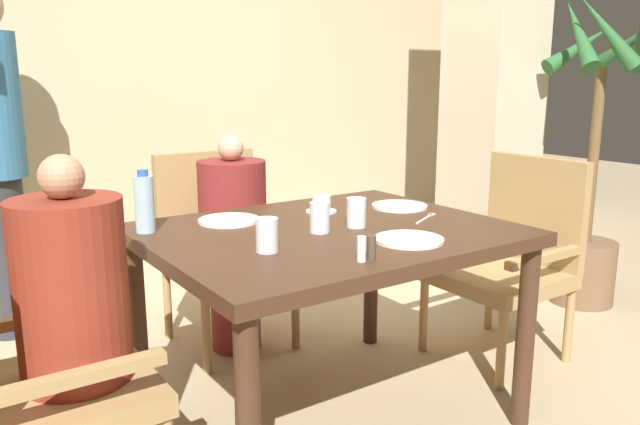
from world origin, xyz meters
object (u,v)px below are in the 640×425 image
object	(u,v)px
diner_in_left_chair	(76,335)
plate_dessert_center	(229,220)
plate_main_left	(409,240)
chair_far_side	(220,244)
potted_palm	(590,198)
glass_tall_mid	(267,235)
glass_tall_far	(320,217)
chair_left_side	(23,371)
teacup_with_saucer	(321,205)
glass_tall_near	(356,213)
chair_right_side	(511,253)
diner_in_far_chair	(234,242)
water_bottle	(144,203)
plate_main_right	(399,206)

from	to	relation	value
diner_in_left_chair	plate_dessert_center	world-z (taller)	diner_in_left_chair
plate_main_left	plate_dessert_center	size ratio (longest dim) A/B	1.00
chair_far_side	potted_palm	size ratio (longest dim) A/B	0.54
diner_in_left_chair	glass_tall_mid	size ratio (longest dim) A/B	10.03
glass_tall_far	chair_left_side	bearing A→B (deg)	178.08
teacup_with_saucer	glass_tall_far	world-z (taller)	glass_tall_far
teacup_with_saucer	glass_tall_near	size ratio (longest dim) A/B	1.16
diner_in_left_chair	chair_far_side	bearing A→B (deg)	45.76
diner_in_left_chair	chair_right_side	bearing A→B (deg)	0.00
diner_in_left_chair	teacup_with_saucer	world-z (taller)	diner_in_left_chair
diner_in_far_chair	plate_main_left	size ratio (longest dim) A/B	4.44
glass_tall_near	water_bottle	bearing A→B (deg)	151.47
chair_far_side	plate_dessert_center	xyz separation A→B (m)	(-0.26, -0.63, 0.28)
teacup_with_saucer	plate_dessert_center	bearing A→B (deg)	171.30
chair_right_side	plate_main_left	distance (m)	1.03
chair_far_side	chair_right_side	size ratio (longest dim) A/B	1.00
plate_main_left	glass_tall_near	bearing A→B (deg)	95.10
potted_palm	glass_tall_near	world-z (taller)	potted_palm
diner_in_far_chair	plate_dessert_center	distance (m)	0.59
teacup_with_saucer	water_bottle	world-z (taller)	water_bottle
diner_in_left_chair	chair_left_side	bearing A→B (deg)	180.00
plate_dessert_center	teacup_with_saucer	world-z (taller)	teacup_with_saucer
glass_tall_near	chair_right_side	bearing A→B (deg)	2.60
teacup_with_saucer	chair_right_side	bearing A→B (deg)	-14.63
diner_in_far_chair	potted_palm	world-z (taller)	potted_palm
glass_tall_far	water_bottle	bearing A→B (deg)	145.39
plate_main_left	glass_tall_near	xyz separation A→B (m)	(-0.02, 0.26, 0.05)
diner_in_far_chair	water_bottle	world-z (taller)	diner_in_far_chair
plate_main_right	glass_tall_far	xyz separation A→B (m)	(-0.53, -0.17, 0.05)
diner_in_left_chair	glass_tall_mid	xyz separation A→B (m)	(0.57, -0.15, 0.25)
plate_main_right	plate_dessert_center	world-z (taller)	same
chair_left_side	plate_main_right	bearing A→B (deg)	4.93
plate_main_right	water_bottle	bearing A→B (deg)	169.66
chair_left_side	chair_right_side	size ratio (longest dim) A/B	1.00
diner_in_far_chair	plate_dessert_center	xyz separation A→B (m)	(-0.26, -0.48, 0.23)
potted_palm	plate_main_right	xyz separation A→B (m)	(-1.52, -0.07, 0.14)
chair_right_side	glass_tall_far	bearing A→B (deg)	-178.29
plate_dessert_center	plate_main_left	bearing A→B (deg)	-58.26
plate_main_left	glass_tall_near	size ratio (longest dim) A/B	2.15
water_bottle	chair_right_side	bearing A→B (deg)	-11.13
potted_palm	teacup_with_saucer	xyz separation A→B (m)	(-1.85, 0.04, 0.17)
diner_in_left_chair	teacup_with_saucer	distance (m)	1.10
diner_in_far_chair	chair_right_side	xyz separation A→B (m)	(1.06, -0.78, -0.04)
chair_left_side	glass_tall_mid	world-z (taller)	chair_left_side
potted_palm	glass_tall_far	size ratio (longest dim) A/B	15.97
plate_main_left	diner_in_far_chair	bearing A→B (deg)	96.33
chair_right_side	diner_in_far_chair	bearing A→B (deg)	143.49
chair_left_side	plate_dessert_center	distance (m)	0.90
chair_far_side	glass_tall_far	world-z (taller)	chair_far_side
plate_main_left	teacup_with_saucer	xyz separation A→B (m)	(0.01, 0.55, 0.02)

